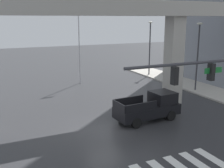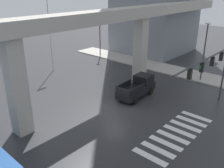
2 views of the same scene
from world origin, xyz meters
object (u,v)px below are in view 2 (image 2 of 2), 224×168
at_px(street_lamp_near_corner, 205,45).
at_px(street_lamp_far_north, 100,29).
at_px(street_lamp_mid_block, 147,36).
at_px(traffic_signal_mast, 212,65).
at_px(flagpole, 50,26).
at_px(pickup_truck, 138,87).

relative_size(street_lamp_near_corner, street_lamp_far_north, 1.00).
relative_size(street_lamp_mid_block, street_lamp_far_north, 1.00).
distance_m(street_lamp_near_corner, street_lamp_far_north, 17.73).
xyz_separation_m(traffic_signal_mast, street_lamp_mid_block, (7.85, 12.32, -0.12)).
relative_size(traffic_signal_mast, flagpole, 1.02).
bearing_deg(flagpole, street_lamp_far_north, 2.42).
bearing_deg(traffic_signal_mast, street_lamp_mid_block, 57.49).
bearing_deg(street_lamp_mid_block, street_lamp_far_north, 90.00).
bearing_deg(traffic_signal_mast, pickup_truck, 99.40).
height_order(street_lamp_near_corner, flagpole, flagpole).
xyz_separation_m(street_lamp_near_corner, flagpole, (-9.92, 17.31, 1.61)).
distance_m(traffic_signal_mast, flagpole, 21.32).
relative_size(street_lamp_mid_block, flagpole, 0.68).
distance_m(pickup_truck, street_lamp_mid_block, 11.03).
height_order(street_lamp_mid_block, street_lamp_far_north, same).
xyz_separation_m(traffic_signal_mast, street_lamp_far_north, (7.85, 21.58, -0.12)).
relative_size(traffic_signal_mast, street_lamp_far_north, 1.50).
height_order(traffic_signal_mast, street_lamp_near_corner, street_lamp_near_corner).
relative_size(street_lamp_far_north, flagpole, 0.68).
distance_m(street_lamp_near_corner, street_lamp_mid_block, 8.47).
height_order(pickup_truck, street_lamp_near_corner, street_lamp_near_corner).
distance_m(pickup_truck, traffic_signal_mast, 8.07).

